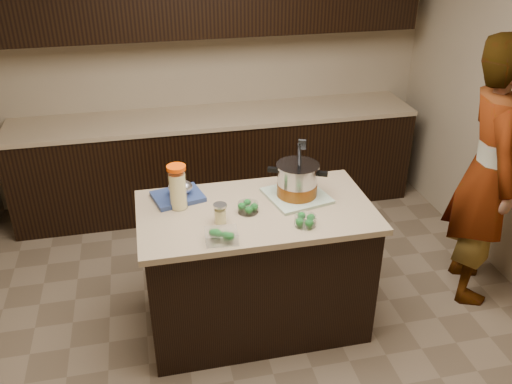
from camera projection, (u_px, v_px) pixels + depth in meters
ground_plane at (256, 320)px, 3.78m from camera, size 4.00×4.00×0.00m
room_shell at (256, 81)px, 2.96m from camera, size 4.04×4.04×2.72m
back_cabinets at (214, 109)px, 4.82m from camera, size 3.60×0.63×2.33m
island at (256, 268)px, 3.57m from camera, size 1.46×0.81×0.90m
dish_towel at (297, 196)px, 3.48m from camera, size 0.43×0.43×0.02m
stock_pot at (297, 182)px, 3.43m from camera, size 0.36×0.36×0.38m
lemonade_pitcher at (178, 189)px, 3.31m from camera, size 0.12×0.12×0.28m
mason_jar at (220, 214)px, 3.19m from camera, size 0.09×0.09×0.13m
broccoli_tub_left at (248, 208)px, 3.31m from camera, size 0.17×0.17×0.06m
broccoli_tub_right at (305, 221)px, 3.17m from camera, size 0.13×0.13×0.06m
broccoli_tub_rect at (222, 236)px, 3.03m from camera, size 0.19×0.15×0.07m
blue_tray at (179, 193)px, 3.45m from camera, size 0.35×0.31×0.12m
person at (488, 173)px, 3.68m from camera, size 0.65×0.80×1.90m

